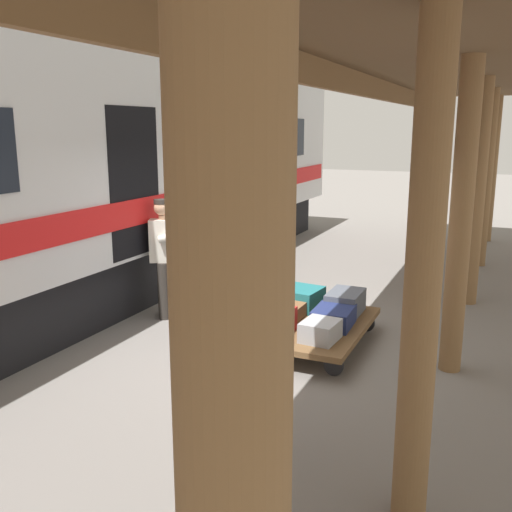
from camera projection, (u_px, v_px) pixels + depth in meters
The scene contains 12 objects.
ground_plane at pixel (284, 343), 7.34m from camera, with size 60.00×60.00×0.00m, color slate.
platform_canopy at pixel (466, 70), 5.86m from camera, with size 3.20×17.39×3.56m.
train_car at pixel (49, 171), 8.34m from camera, with size 3.02×16.83×4.00m.
luggage_cart at pixel (309, 326), 7.24m from camera, with size 1.37×1.94×0.29m.
suitcase_slate_roller at pixel (345, 303), 7.55m from camera, with size 0.41×0.61×0.30m, color #4C515B.
suitcase_brown_leather at pixel (286, 313), 7.33m from camera, with size 0.38×0.57×0.18m, color brown.
suitcase_navy_fabric at pixel (333, 317), 7.08m from camera, with size 0.45×0.58×0.23m, color navy.
suitcase_gray_aluminum at pixel (320, 331), 6.61m from camera, with size 0.38×0.44×0.23m, color #9EA0A5.
suitcase_teal_softside at pixel (301, 298), 7.80m from camera, with size 0.52×0.53×0.27m, color #1E666B.
suitcase_red_plastic at pixel (270, 321), 6.84m from camera, with size 0.50×0.50×0.29m, color #AD231E.
porter_in_overalls at pixel (224, 269), 7.30m from camera, with size 0.71×0.50×1.70m.
porter_by_door at pixel (165, 254), 8.16m from camera, with size 0.74×0.61×1.70m.
Camera 1 is at (-2.48, 6.47, 2.68)m, focal length 40.51 mm.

